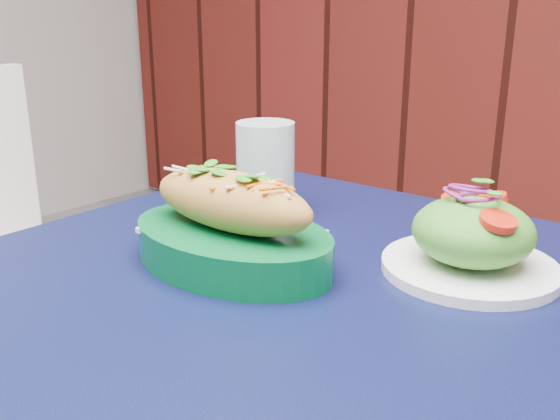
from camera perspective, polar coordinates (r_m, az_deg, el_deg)
The scene contains 5 objects.
cafe_table at distance 0.70m, azimuth 1.37°, elevation -13.78°, with size 0.82×0.82×0.75m.
chair_left at distance 1.45m, azimuth -23.89°, elevation -4.00°, with size 0.51×0.50×0.91m.
banh_mi_basket at distance 0.71m, azimuth -4.45°, elevation -1.56°, with size 0.26×0.18×0.12m.
salad_plate at distance 0.72m, azimuth 17.17°, elevation -2.56°, with size 0.20×0.20×0.10m.
water_glass at distance 0.88m, azimuth -1.34°, elevation 3.76°, with size 0.08×0.08×0.13m, color silver.
Camera 1 is at (0.43, 0.71, 1.03)m, focal length 40.00 mm.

